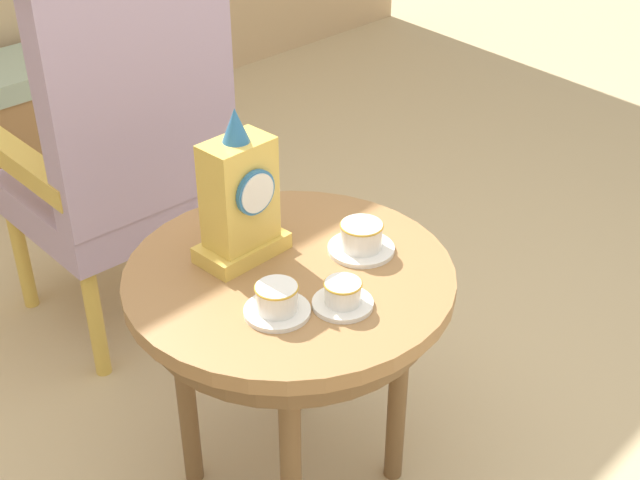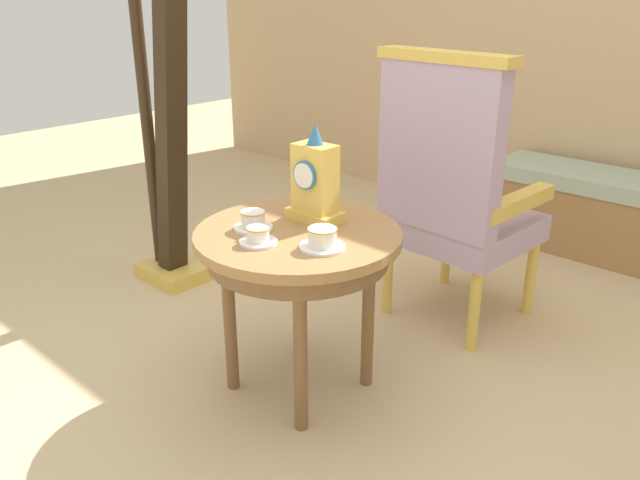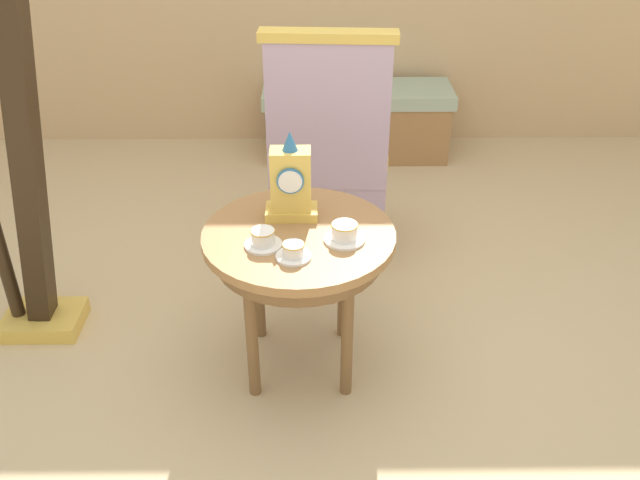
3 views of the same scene
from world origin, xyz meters
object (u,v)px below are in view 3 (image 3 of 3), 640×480
Objects in this scene: window_bench at (357,121)px; harp at (13,168)px; teacup_center at (345,233)px; mantel_clock at (291,184)px; teacup_left at (263,239)px; armchair at (329,146)px; side_table at (299,250)px; teacup_right at (293,252)px.

harp is at bearing -128.57° from window_bench.
harp reaches higher than teacup_center.
teacup_center reaches higher than window_bench.
teacup_center is 0.43× the size of mantel_clock.
teacup_left is 0.90× the size of teacup_center.
armchair is at bearing 92.58° from teacup_center.
armchair is at bearing 77.02° from mantel_clock.
mantel_clock is (0.09, 0.20, 0.11)m from teacup_left.
mantel_clock is at bearing 137.84° from teacup_center.
mantel_clock is at bearing -100.81° from window_bench.
side_table is 4.80× the size of teacup_center.
armchair is 1.28m from window_bench.
mantel_clock is 0.69m from armchair.
side_table is at bearing -99.42° from window_bench.
teacup_center is 0.12× the size of window_bench.
teacup_center is at bearing -87.42° from armchair.
teacup_center is at bearing 6.66° from teacup_left.
teacup_right reaches higher than side_table.
side_table is 2.02m from window_bench.
armchair reaches higher than teacup_left.
teacup_right is 0.94m from armchair.
harp is (-1.18, -0.53, 0.16)m from armchair.
teacup_right reaches higher than window_bench.
harp reaches higher than side_table.
mantel_clock reaches higher than side_table.
teacup_left is 0.11× the size of armchair.
side_table is 0.37× the size of harp.
teacup_left is 2.15m from window_bench.
teacup_right is 0.11× the size of armchair.
teacup_center is 2.08m from window_bench.
side_table is 0.24m from mantel_clock.
teacup_right is at bearing -95.12° from side_table.
teacup_center is at bearing -19.76° from side_table.
harp is (-1.06, 0.23, 0.22)m from side_table.
window_bench is (0.20, 1.21, -0.37)m from armchair.
side_table reaches higher than window_bench.
mantel_clock is at bearing -6.52° from harp.
teacup_right is 1.13m from harp.
armchair is (0.15, 0.65, -0.15)m from mantel_clock.
window_bench is (0.36, 1.86, -0.52)m from mantel_clock.
harp is at bearing 173.48° from mantel_clock.
teacup_center reaches higher than teacup_right.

